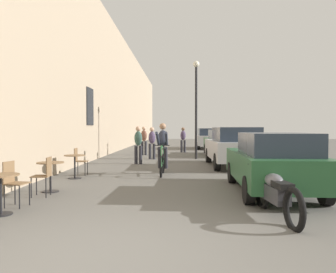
{
  "coord_description": "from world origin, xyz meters",
  "views": [
    {
      "loc": [
        0.88,
        -3.96,
        1.54
      ],
      "look_at": [
        0.34,
        13.0,
        1.12
      ],
      "focal_mm": 35.77,
      "sensor_mm": 36.0,
      "label": 1
    }
  ],
  "objects_px": {
    "cafe_chair_far_toward_street": "(79,159)",
    "parked_car_second": "(234,146)",
    "pedestrian_mid": "(152,141)",
    "parked_motorcycle": "(276,194)",
    "parked_car_third": "(222,142)",
    "cafe_chair_near_toward_wall": "(14,180)",
    "cyclist_on_bicycle": "(163,150)",
    "cafe_chair_mid_toward_street": "(44,174)",
    "pedestrian_furthest": "(183,138)",
    "cafe_table_near": "(0,186)",
    "street_lamp": "(196,97)",
    "parked_car_fourth": "(208,138)",
    "cafe_table_far": "(75,161)",
    "pedestrian_far": "(144,139)",
    "cafe_table_mid": "(50,170)",
    "parked_car_nearest": "(272,162)",
    "pedestrian_near": "(138,143)"
  },
  "relations": [
    {
      "from": "parked_car_nearest",
      "to": "pedestrian_furthest",
      "type": "bearing_deg",
      "value": 98.18
    },
    {
      "from": "parked_car_third",
      "to": "parked_car_fourth",
      "type": "bearing_deg",
      "value": 92.14
    },
    {
      "from": "cafe_table_mid",
      "to": "parked_car_second",
      "type": "xyz_separation_m",
      "value": [
        5.31,
        5.49,
        0.3
      ]
    },
    {
      "from": "cafe_table_far",
      "to": "parked_car_fourth",
      "type": "height_order",
      "value": "parked_car_fourth"
    },
    {
      "from": "parked_car_third",
      "to": "parked_car_second",
      "type": "bearing_deg",
      "value": -92.64
    },
    {
      "from": "cafe_table_mid",
      "to": "cyclist_on_bicycle",
      "type": "xyz_separation_m",
      "value": [
        2.57,
        3.11,
        0.29
      ]
    },
    {
      "from": "pedestrian_mid",
      "to": "parked_car_second",
      "type": "height_order",
      "value": "pedestrian_mid"
    },
    {
      "from": "cafe_chair_far_toward_street",
      "to": "cyclist_on_bicycle",
      "type": "relative_size",
      "value": 0.51
    },
    {
      "from": "cafe_chair_far_toward_street",
      "to": "parked_car_second",
      "type": "bearing_deg",
      "value": 25.88
    },
    {
      "from": "cafe_table_near",
      "to": "pedestrian_furthest",
      "type": "distance_m",
      "value": 15.93
    },
    {
      "from": "cafe_table_far",
      "to": "pedestrian_near",
      "type": "bearing_deg",
      "value": 70.92
    },
    {
      "from": "cafe_chair_near_toward_wall",
      "to": "cafe_table_near",
      "type": "bearing_deg",
      "value": -83.11
    },
    {
      "from": "cafe_table_near",
      "to": "pedestrian_far",
      "type": "distance_m",
      "value": 13.28
    },
    {
      "from": "parked_car_third",
      "to": "parked_motorcycle",
      "type": "bearing_deg",
      "value": -93.34
    },
    {
      "from": "parked_car_nearest",
      "to": "parked_car_third",
      "type": "relative_size",
      "value": 0.99
    },
    {
      "from": "cafe_chair_mid_toward_street",
      "to": "cafe_table_far",
      "type": "xyz_separation_m",
      "value": [
        -0.15,
        2.7,
        0.0
      ]
    },
    {
      "from": "cafe_chair_mid_toward_street",
      "to": "cafe_chair_near_toward_wall",
      "type": "bearing_deg",
      "value": -102.32
    },
    {
      "from": "pedestrian_near",
      "to": "parked_car_nearest",
      "type": "distance_m",
      "value": 7.47
    },
    {
      "from": "pedestrian_near",
      "to": "parked_motorcycle",
      "type": "relative_size",
      "value": 0.76
    },
    {
      "from": "cafe_chair_far_toward_street",
      "to": "parked_car_fourth",
      "type": "relative_size",
      "value": 0.21
    },
    {
      "from": "pedestrian_furthest",
      "to": "parked_car_third",
      "type": "relative_size",
      "value": 0.39
    },
    {
      "from": "parked_motorcycle",
      "to": "parked_car_third",
      "type": "bearing_deg",
      "value": 86.66
    },
    {
      "from": "pedestrian_mid",
      "to": "street_lamp",
      "type": "xyz_separation_m",
      "value": [
        2.2,
        0.22,
        2.21
      ]
    },
    {
      "from": "pedestrian_near",
      "to": "street_lamp",
      "type": "bearing_deg",
      "value": 43.57
    },
    {
      "from": "cafe_table_far",
      "to": "pedestrian_far",
      "type": "relative_size",
      "value": 0.44
    },
    {
      "from": "cafe_chair_near_toward_wall",
      "to": "pedestrian_far",
      "type": "height_order",
      "value": "pedestrian_far"
    },
    {
      "from": "cafe_table_near",
      "to": "parked_car_second",
      "type": "distance_m",
      "value": 9.35
    },
    {
      "from": "cafe_table_far",
      "to": "parked_car_second",
      "type": "relative_size",
      "value": 0.16
    },
    {
      "from": "cafe_table_near",
      "to": "cafe_chair_near_toward_wall",
      "type": "relative_size",
      "value": 0.81
    },
    {
      "from": "cafe_table_far",
      "to": "parked_car_fourth",
      "type": "distance_m",
      "value": 16.01
    },
    {
      "from": "cafe_table_near",
      "to": "pedestrian_near",
      "type": "relative_size",
      "value": 0.44
    },
    {
      "from": "pedestrian_mid",
      "to": "parked_car_nearest",
      "type": "relative_size",
      "value": 0.39
    },
    {
      "from": "pedestrian_near",
      "to": "parked_car_fourth",
      "type": "bearing_deg",
      "value": 70.03
    },
    {
      "from": "cafe_chair_near_toward_wall",
      "to": "parked_car_nearest",
      "type": "height_order",
      "value": "parked_car_nearest"
    },
    {
      "from": "cafe_chair_mid_toward_street",
      "to": "cyclist_on_bicycle",
      "type": "xyz_separation_m",
      "value": [
        2.49,
        3.66,
        0.29
      ]
    },
    {
      "from": "cafe_table_far",
      "to": "parked_motorcycle",
      "type": "xyz_separation_m",
      "value": [
        4.87,
        -4.31,
        -0.12
      ]
    },
    {
      "from": "cafe_table_near",
      "to": "street_lamp",
      "type": "bearing_deg",
      "value": 69.77
    },
    {
      "from": "parked_car_nearest",
      "to": "parked_car_fourth",
      "type": "relative_size",
      "value": 0.95
    },
    {
      "from": "parked_car_fourth",
      "to": "cafe_chair_near_toward_wall",
      "type": "bearing_deg",
      "value": -106.24
    },
    {
      "from": "cafe_table_near",
      "to": "cyclist_on_bicycle",
      "type": "relative_size",
      "value": 0.41
    },
    {
      "from": "pedestrian_furthest",
      "to": "parked_car_second",
      "type": "xyz_separation_m",
      "value": [
        1.91,
        -7.9,
        -0.08
      ]
    },
    {
      "from": "cafe_table_mid",
      "to": "pedestrian_far",
      "type": "relative_size",
      "value": 0.44
    },
    {
      "from": "pedestrian_far",
      "to": "parked_car_nearest",
      "type": "relative_size",
      "value": 0.4
    },
    {
      "from": "cyclist_on_bicycle",
      "to": "cafe_chair_far_toward_street",
      "type": "bearing_deg",
      "value": -174.3
    },
    {
      "from": "street_lamp",
      "to": "cafe_chair_far_toward_street",
      "type": "bearing_deg",
      "value": -124.67
    },
    {
      "from": "cafe_chair_near_toward_wall",
      "to": "parked_car_third",
      "type": "bearing_deg",
      "value": 65.5
    },
    {
      "from": "cafe_table_mid",
      "to": "pedestrian_furthest",
      "type": "distance_m",
      "value": 13.82
    },
    {
      "from": "cafe_table_far",
      "to": "cafe_chair_far_toward_street",
      "type": "height_order",
      "value": "cafe_chair_far_toward_street"
    },
    {
      "from": "cafe_chair_mid_toward_street",
      "to": "cafe_chair_far_toward_street",
      "type": "xyz_separation_m",
      "value": [
        -0.23,
        3.39,
        0.0
      ]
    },
    {
      "from": "parked_car_fourth",
      "to": "cafe_chair_mid_toward_street",
      "type": "bearing_deg",
      "value": -106.46
    }
  ]
}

